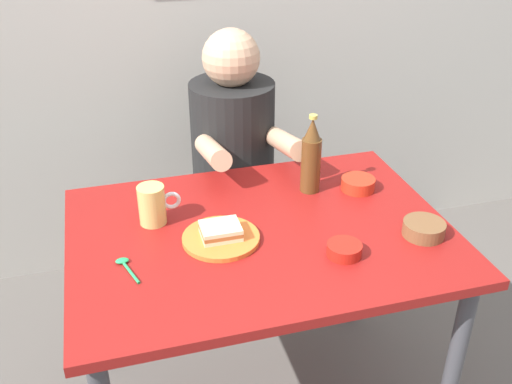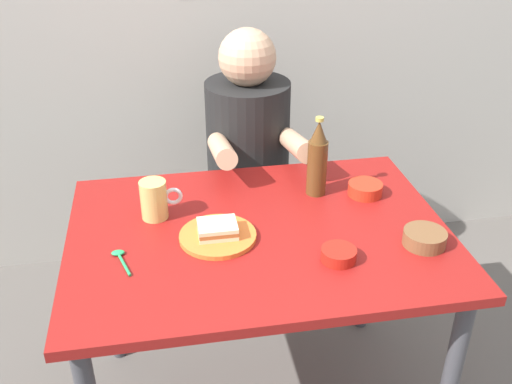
{
  "view_description": "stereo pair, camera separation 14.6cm",
  "coord_description": "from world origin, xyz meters",
  "px_view_note": "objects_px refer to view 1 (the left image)",
  "views": [
    {
      "loc": [
        -0.4,
        -1.36,
        1.67
      ],
      "look_at": [
        0.0,
        0.05,
        0.84
      ],
      "focal_mm": 40.86,
      "sensor_mm": 36.0,
      "label": 1
    },
    {
      "loc": [
        -0.25,
        -1.4,
        1.67
      ],
      "look_at": [
        0.0,
        0.05,
        0.84
      ],
      "focal_mm": 40.86,
      "sensor_mm": 36.0,
      "label": 2
    }
  ],
  "objects_px": {
    "plate_orange": "(221,238)",
    "stool": "(235,226)",
    "sambal_bowl_red": "(344,249)",
    "beer_mug": "(153,205)",
    "beer_bottle": "(311,157)",
    "person_seated": "(233,136)",
    "sandwich": "(221,231)",
    "dining_table": "(261,256)"
  },
  "relations": [
    {
      "from": "person_seated",
      "to": "sandwich",
      "type": "xyz_separation_m",
      "value": [
        -0.19,
        -0.64,
        0.01
      ]
    },
    {
      "from": "stool",
      "to": "beer_mug",
      "type": "relative_size",
      "value": 3.57
    },
    {
      "from": "person_seated",
      "to": "plate_orange",
      "type": "distance_m",
      "value": 0.67
    },
    {
      "from": "person_seated",
      "to": "plate_orange",
      "type": "bearing_deg",
      "value": -106.81
    },
    {
      "from": "dining_table",
      "to": "beer_bottle",
      "type": "relative_size",
      "value": 4.2
    },
    {
      "from": "sambal_bowl_red",
      "to": "beer_mug",
      "type": "bearing_deg",
      "value": 147.29
    },
    {
      "from": "plate_orange",
      "to": "beer_bottle",
      "type": "bearing_deg",
      "value": 31.08
    },
    {
      "from": "dining_table",
      "to": "sambal_bowl_red",
      "type": "relative_size",
      "value": 11.46
    },
    {
      "from": "beer_bottle",
      "to": "sambal_bowl_red",
      "type": "height_order",
      "value": "beer_bottle"
    },
    {
      "from": "person_seated",
      "to": "beer_mug",
      "type": "bearing_deg",
      "value": -126.39
    },
    {
      "from": "plate_orange",
      "to": "stool",
      "type": "bearing_deg",
      "value": 73.47
    },
    {
      "from": "beer_bottle",
      "to": "sambal_bowl_red",
      "type": "bearing_deg",
      "value": -95.51
    },
    {
      "from": "sandwich",
      "to": "dining_table",
      "type": "bearing_deg",
      "value": 9.31
    },
    {
      "from": "dining_table",
      "to": "beer_mug",
      "type": "bearing_deg",
      "value": 156.55
    },
    {
      "from": "stool",
      "to": "person_seated",
      "type": "bearing_deg",
      "value": -90.0
    },
    {
      "from": "sambal_bowl_red",
      "to": "dining_table",
      "type": "bearing_deg",
      "value": 135.81
    },
    {
      "from": "beer_mug",
      "to": "beer_bottle",
      "type": "height_order",
      "value": "beer_bottle"
    },
    {
      "from": "person_seated",
      "to": "sambal_bowl_red",
      "type": "height_order",
      "value": "person_seated"
    },
    {
      "from": "stool",
      "to": "sambal_bowl_red",
      "type": "xyz_separation_m",
      "value": [
        0.11,
        -0.81,
        0.41
      ]
    },
    {
      "from": "stool",
      "to": "person_seated",
      "type": "xyz_separation_m",
      "value": [
        0.0,
        -0.01,
        0.42
      ]
    },
    {
      "from": "plate_orange",
      "to": "sambal_bowl_red",
      "type": "distance_m",
      "value": 0.35
    },
    {
      "from": "beer_mug",
      "to": "beer_bottle",
      "type": "relative_size",
      "value": 0.48
    },
    {
      "from": "dining_table",
      "to": "plate_orange",
      "type": "bearing_deg",
      "value": -170.69
    },
    {
      "from": "dining_table",
      "to": "sandwich",
      "type": "distance_m",
      "value": 0.18
    },
    {
      "from": "sandwich",
      "to": "beer_mug",
      "type": "relative_size",
      "value": 0.87
    },
    {
      "from": "sandwich",
      "to": "stool",
      "type": "bearing_deg",
      "value": 73.47
    },
    {
      "from": "beer_bottle",
      "to": "sambal_bowl_red",
      "type": "distance_m",
      "value": 0.38
    },
    {
      "from": "dining_table",
      "to": "sambal_bowl_red",
      "type": "height_order",
      "value": "sambal_bowl_red"
    },
    {
      "from": "person_seated",
      "to": "beer_mug",
      "type": "distance_m",
      "value": 0.61
    },
    {
      "from": "plate_orange",
      "to": "sandwich",
      "type": "bearing_deg",
      "value": -90.0
    },
    {
      "from": "stool",
      "to": "beer_bottle",
      "type": "xyz_separation_m",
      "value": [
        0.15,
        -0.44,
        0.51
      ]
    },
    {
      "from": "dining_table",
      "to": "sambal_bowl_red",
      "type": "distance_m",
      "value": 0.28
    },
    {
      "from": "dining_table",
      "to": "beer_mug",
      "type": "distance_m",
      "value": 0.35
    },
    {
      "from": "plate_orange",
      "to": "beer_mug",
      "type": "height_order",
      "value": "beer_mug"
    },
    {
      "from": "beer_mug",
      "to": "sambal_bowl_red",
      "type": "height_order",
      "value": "beer_mug"
    },
    {
      "from": "person_seated",
      "to": "beer_bottle",
      "type": "distance_m",
      "value": 0.47
    },
    {
      "from": "sandwich",
      "to": "beer_mug",
      "type": "distance_m",
      "value": 0.23
    },
    {
      "from": "person_seated",
      "to": "sambal_bowl_red",
      "type": "xyz_separation_m",
      "value": [
        0.11,
        -0.8,
        -0.01
      ]
    },
    {
      "from": "plate_orange",
      "to": "dining_table",
      "type": "bearing_deg",
      "value": 9.31
    },
    {
      "from": "beer_mug",
      "to": "sambal_bowl_red",
      "type": "distance_m",
      "value": 0.57
    },
    {
      "from": "beer_bottle",
      "to": "stool",
      "type": "bearing_deg",
      "value": 108.65
    },
    {
      "from": "dining_table",
      "to": "beer_mug",
      "type": "height_order",
      "value": "beer_mug"
    }
  ]
}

